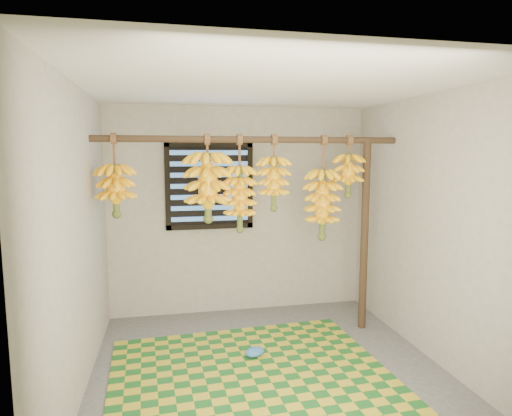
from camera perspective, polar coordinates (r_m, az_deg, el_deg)
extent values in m
cube|color=#4C4C4C|center=(3.97, 1.73, -20.84)|extent=(3.00, 3.00, 0.01)
cube|color=silver|center=(3.54, 1.88, 16.04)|extent=(3.00, 3.00, 0.01)
cube|color=gray|center=(5.02, -2.22, -0.36)|extent=(3.00, 0.01, 2.40)
cube|color=gray|center=(3.53, -22.72, -4.13)|extent=(0.01, 3.00, 2.40)
cube|color=gray|center=(4.18, 22.33, -2.44)|extent=(0.01, 3.00, 2.40)
cube|color=black|center=(4.92, -6.22, 2.96)|extent=(1.00, 0.04, 1.00)
cylinder|color=#41301E|center=(4.19, -0.42, 9.11)|extent=(3.00, 0.06, 0.06)
cylinder|color=#41301E|center=(4.66, 14.26, -3.67)|extent=(0.08, 0.08, 2.00)
cube|color=#1A5A1F|center=(3.91, -0.77, -21.13)|extent=(2.42, 1.98, 0.01)
ellipsoid|color=#316ABA|center=(4.15, -0.19, -18.64)|extent=(0.24, 0.21, 0.08)
cylinder|color=brown|center=(4.13, -18.39, 7.17)|extent=(0.02, 0.02, 0.29)
cylinder|color=#4C5923|center=(4.14, -18.21, 2.52)|extent=(0.06, 0.06, 0.44)
cylinder|color=brown|center=(4.12, -6.52, 8.20)|extent=(0.02, 0.02, 0.19)
cylinder|color=#4C5923|center=(4.13, -6.45, 3.05)|extent=(0.07, 0.07, 0.61)
cylinder|color=brown|center=(4.16, -2.21, 7.40)|extent=(0.02, 0.02, 0.31)
cylinder|color=#4C5923|center=(4.18, -2.18, 1.50)|extent=(0.05, 0.05, 0.61)
cylinder|color=brown|center=(4.23, 2.41, 8.00)|extent=(0.02, 0.02, 0.22)
cylinder|color=#4C5923|center=(4.24, 2.39, 3.55)|extent=(0.05, 0.05, 0.50)
cylinder|color=brown|center=(4.39, 8.97, 7.02)|extent=(0.02, 0.02, 0.35)
cylinder|color=#4C5923|center=(4.41, 8.85, 0.74)|extent=(0.06, 0.06, 0.67)
cylinder|color=brown|center=(4.49, 12.30, 7.96)|extent=(0.02, 0.02, 0.19)
cylinder|color=#4C5923|center=(4.49, 12.20, 4.54)|extent=(0.05, 0.05, 0.40)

